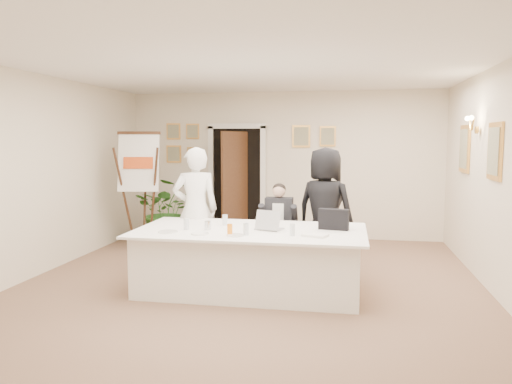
{
  "coord_description": "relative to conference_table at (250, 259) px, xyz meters",
  "views": [
    {
      "loc": [
        1.24,
        -6.06,
        1.89
      ],
      "look_at": [
        0.01,
        0.6,
        1.18
      ],
      "focal_mm": 35.0,
      "sensor_mm": 36.0,
      "label": 1
    }
  ],
  "objects": [
    {
      "name": "steel_jug",
      "position": [
        -0.51,
        -0.12,
        0.44
      ],
      "size": [
        0.1,
        0.1,
        0.11
      ],
      "primitive_type": "cylinder",
      "rotation": [
        0.0,
        0.0,
        0.2
      ],
      "color": "silver",
      "rests_on": "conference_table"
    },
    {
      "name": "paper_stack",
      "position": [
        0.83,
        -0.31,
        0.4
      ],
      "size": [
        0.32,
        0.27,
        0.03
      ],
      "primitive_type": "cube",
      "rotation": [
        0.0,
        0.0,
        -0.31
      ],
      "color": "white",
      "rests_on": "conference_table"
    },
    {
      "name": "standing_woman",
      "position": [
        0.87,
        1.18,
        0.5
      ],
      "size": [
        1.02,
        0.86,
        1.78
      ],
      "primitive_type": "imported",
      "rotation": [
        0.0,
        0.0,
        2.75
      ],
      "color": "black",
      "rests_on": "floor"
    },
    {
      "name": "oj_glass",
      "position": [
        -0.17,
        -0.4,
        0.45
      ],
      "size": [
        0.07,
        0.07,
        0.13
      ],
      "primitive_type": "cylinder",
      "rotation": [
        0.0,
        0.0,
        -0.16
      ],
      "color": "orange",
      "rests_on": "conference_table"
    },
    {
      "name": "floor",
      "position": [
        -0.05,
        0.04,
        -0.39
      ],
      "size": [
        7.0,
        7.0,
        0.0
      ],
      "primitive_type": "plane",
      "color": "brown",
      "rests_on": "ground"
    },
    {
      "name": "wall_right",
      "position": [
        2.95,
        0.04,
        1.01
      ],
      "size": [
        0.1,
        7.0,
        2.8
      ],
      "primitive_type": "cube",
      "color": "#F4E3CE",
      "rests_on": "floor"
    },
    {
      "name": "wall_back",
      "position": [
        -0.05,
        3.54,
        1.01
      ],
      "size": [
        6.0,
        0.1,
        2.8
      ],
      "primitive_type": "cube",
      "color": "#F4E3CE",
      "rests_on": "floor"
    },
    {
      "name": "wall_front",
      "position": [
        -0.05,
        -3.46,
        1.01
      ],
      "size": [
        6.0,
        0.1,
        2.8
      ],
      "primitive_type": "cube",
      "color": "#F4E3CE",
      "rests_on": "floor"
    },
    {
      "name": "doorway",
      "position": [
        -0.93,
        3.36,
        0.65
      ],
      "size": [
        1.14,
        0.86,
        2.2
      ],
      "color": "black",
      "rests_on": "floor"
    },
    {
      "name": "ceiling",
      "position": [
        -0.05,
        0.04,
        2.41
      ],
      "size": [
        6.0,
        7.0,
        0.02
      ],
      "primitive_type": "cube",
      "color": "white",
      "rests_on": "wall_back"
    },
    {
      "name": "plate_near",
      "position": [
        -0.09,
        -0.44,
        0.39
      ],
      "size": [
        0.26,
        0.26,
        0.01
      ],
      "primitive_type": "cylinder",
      "rotation": [
        0.0,
        0.0,
        0.34
      ],
      "color": "white",
      "rests_on": "conference_table"
    },
    {
      "name": "glass_d",
      "position": [
        -0.38,
        0.24,
        0.45
      ],
      "size": [
        0.08,
        0.08,
        0.14
      ],
      "primitive_type": "cylinder",
      "rotation": [
        0.0,
        0.0,
        -0.22
      ],
      "color": "silver",
      "rests_on": "conference_table"
    },
    {
      "name": "wall_sconce",
      "position": [
        2.85,
        1.24,
        1.71
      ],
      "size": [
        0.2,
        0.3,
        0.24
      ],
      "primitive_type": null,
      "color": "#BB8F3C",
      "rests_on": "wall_right"
    },
    {
      "name": "glass_a",
      "position": [
        -0.78,
        -0.15,
        0.45
      ],
      "size": [
        0.07,
        0.07,
        0.14
      ],
      "primitive_type": "cylinder",
      "rotation": [
        0.0,
        0.0,
        0.1
      ],
      "color": "silver",
      "rests_on": "conference_table"
    },
    {
      "name": "pictures_back_wall",
      "position": [
        -0.85,
        3.51,
        1.46
      ],
      "size": [
        3.4,
        0.06,
        0.8
      ],
      "primitive_type": null,
      "color": "#E4A84D",
      "rests_on": "wall_back"
    },
    {
      "name": "conference_table",
      "position": [
        0.0,
        0.0,
        0.0
      ],
      "size": [
        2.85,
        1.51,
        0.78
      ],
      "color": "white",
      "rests_on": "floor"
    },
    {
      "name": "flip_chart",
      "position": [
        -2.31,
        1.99,
        0.52
      ],
      "size": [
        0.71,
        0.49,
        1.98
      ],
      "color": "#351C11",
      "rests_on": "floor"
    },
    {
      "name": "potted_palm",
      "position": [
        -2.05,
        2.54,
        0.21
      ],
      "size": [
        1.34,
        1.26,
        1.2
      ],
      "primitive_type": "imported",
      "rotation": [
        0.0,
        0.0,
        0.36
      ],
      "color": "#2C6421",
      "rests_on": "floor"
    },
    {
      "name": "seated_man",
      "position": [
        0.2,
        1.14,
        0.24
      ],
      "size": [
        0.55,
        0.59,
        1.27
      ],
      "primitive_type": null,
      "rotation": [
        0.0,
        0.0,
        0.01
      ],
      "color": "black",
      "rests_on": "floor"
    },
    {
      "name": "glass_c",
      "position": [
        0.56,
        -0.31,
        0.45
      ],
      "size": [
        0.06,
        0.06,
        0.14
      ],
      "primitive_type": "cylinder",
      "rotation": [
        0.0,
        0.0,
        -0.04
      ],
      "color": "silver",
      "rests_on": "conference_table"
    },
    {
      "name": "glass_b",
      "position": [
        0.02,
        -0.37,
        0.45
      ],
      "size": [
        0.07,
        0.07,
        0.14
      ],
      "primitive_type": "cylinder",
      "rotation": [
        0.0,
        0.0,
        -0.03
      ],
      "color": "silver",
      "rests_on": "conference_table"
    },
    {
      "name": "plate_left",
      "position": [
        -0.94,
        -0.38,
        0.39
      ],
      "size": [
        0.24,
        0.24,
        0.01
      ],
      "primitive_type": "cylinder",
      "rotation": [
        0.0,
        0.0,
        0.02
      ],
      "color": "white",
      "rests_on": "conference_table"
    },
    {
      "name": "plate_mid",
      "position": [
        -0.53,
        -0.42,
        0.39
      ],
      "size": [
        0.23,
        0.23,
        0.01
      ],
      "primitive_type": "cylinder",
      "rotation": [
        0.0,
        0.0,
        -0.08
      ],
      "color": "white",
      "rests_on": "conference_table"
    },
    {
      "name": "laptop_bag",
      "position": [
        1.02,
        0.17,
        0.51
      ],
      "size": [
        0.38,
        0.16,
        0.26
      ],
      "primitive_type": "cube",
      "rotation": [
        0.0,
        0.0,
        -0.16
      ],
      "color": "black",
      "rests_on": "conference_table"
    },
    {
      "name": "wall_left",
      "position": [
        -3.05,
        0.04,
        1.01
      ],
      "size": [
        0.1,
        7.0,
        2.8
      ],
      "primitive_type": "cube",
      "color": "#F4E3CE",
      "rests_on": "floor"
    },
    {
      "name": "standing_man",
      "position": [
        -0.95,
        0.77,
        0.5
      ],
      "size": [
        0.76,
        0.64,
        1.78
      ],
      "primitive_type": "imported",
      "rotation": [
        0.0,
        0.0,
        3.53
      ],
      "color": "white",
      "rests_on": "floor"
    },
    {
      "name": "laptop",
      "position": [
        0.23,
        0.04,
        0.52
      ],
      "size": [
        0.41,
        0.42,
        0.28
      ],
      "primitive_type": null,
      "rotation": [
        0.0,
        0.0,
        -0.3
      ],
      "color": "#B7BABC",
      "rests_on": "conference_table"
    },
    {
      "name": "pictures_right_wall",
      "position": [
        2.92,
        1.24,
        1.36
      ],
      "size": [
        0.06,
        2.2,
        0.8
      ],
      "primitive_type": null,
      "color": "#E4A84D",
      "rests_on": "wall_right"
    }
  ]
}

